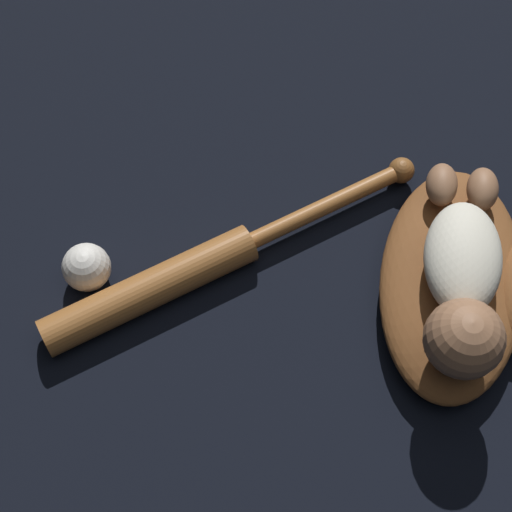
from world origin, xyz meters
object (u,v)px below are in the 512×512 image
at_px(baseball_bat, 189,271).
at_px(baseball, 87,267).
at_px(baseball_glove, 463,283).
at_px(baby_figure, 463,283).

relative_size(baseball_bat, baseball, 6.45).
bearing_deg(baseball_glove, baseball, -75.95).
height_order(baby_figure, baseball_bat, baby_figure).
bearing_deg(baby_figure, baseball_glove, 166.99).
xyz_separation_m(baseball_glove, baseball_bat, (0.09, -0.38, -0.01)).
distance_m(baseball_glove, baby_figure, 0.09).
bearing_deg(baseball_bat, baby_figure, 97.55).
bearing_deg(baseball_glove, baseball_bat, -76.63).
xyz_separation_m(baby_figure, baseball, (0.09, -0.51, -0.08)).
bearing_deg(baseball_glove, baby_figure, -13.01).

